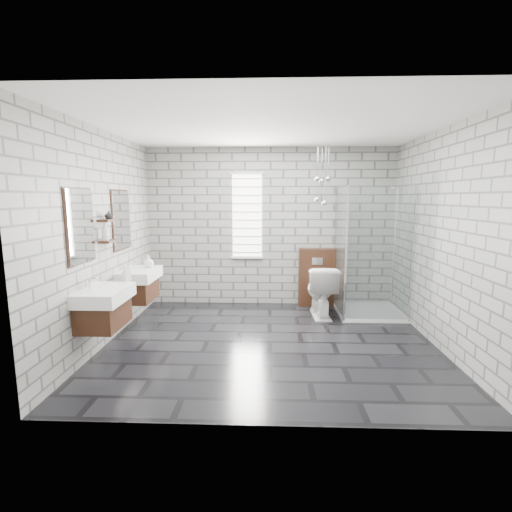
# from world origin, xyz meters

# --- Properties ---
(floor) EXTENTS (4.20, 3.60, 0.02)m
(floor) POSITION_xyz_m (0.00, 0.00, -0.01)
(floor) COLOR black
(floor) RESTS_ON ground
(ceiling) EXTENTS (4.20, 3.60, 0.02)m
(ceiling) POSITION_xyz_m (0.00, 0.00, 2.71)
(ceiling) COLOR white
(ceiling) RESTS_ON wall_back
(wall_back) EXTENTS (4.20, 0.02, 2.70)m
(wall_back) POSITION_xyz_m (0.00, 1.81, 1.35)
(wall_back) COLOR #989893
(wall_back) RESTS_ON floor
(wall_front) EXTENTS (4.20, 0.02, 2.70)m
(wall_front) POSITION_xyz_m (0.00, -1.81, 1.35)
(wall_front) COLOR #989893
(wall_front) RESTS_ON floor
(wall_left) EXTENTS (0.02, 3.60, 2.70)m
(wall_left) POSITION_xyz_m (-2.11, 0.00, 1.35)
(wall_left) COLOR #989893
(wall_left) RESTS_ON floor
(wall_right) EXTENTS (0.02, 3.60, 2.70)m
(wall_right) POSITION_xyz_m (2.11, 0.00, 1.35)
(wall_right) COLOR #989893
(wall_right) RESTS_ON floor
(vanity_left) EXTENTS (0.47, 0.70, 1.57)m
(vanity_left) POSITION_xyz_m (-1.91, -0.61, 0.76)
(vanity_left) COLOR #391E11
(vanity_left) RESTS_ON wall_left
(vanity_right) EXTENTS (0.47, 0.70, 1.57)m
(vanity_right) POSITION_xyz_m (-1.91, 0.52, 0.76)
(vanity_right) COLOR #391E11
(vanity_right) RESTS_ON wall_left
(shelf_lower) EXTENTS (0.14, 0.30, 0.03)m
(shelf_lower) POSITION_xyz_m (-2.03, -0.05, 1.32)
(shelf_lower) COLOR #391E11
(shelf_lower) RESTS_ON wall_left
(shelf_upper) EXTENTS (0.14, 0.30, 0.03)m
(shelf_upper) POSITION_xyz_m (-2.03, -0.05, 1.58)
(shelf_upper) COLOR #391E11
(shelf_upper) RESTS_ON wall_left
(window) EXTENTS (0.56, 0.05, 1.48)m
(window) POSITION_xyz_m (-0.40, 1.78, 1.55)
(window) COLOR white
(window) RESTS_ON wall_back
(cistern_panel) EXTENTS (0.60, 0.20, 1.00)m
(cistern_panel) POSITION_xyz_m (0.80, 1.70, 0.50)
(cistern_panel) COLOR #391E11
(cistern_panel) RESTS_ON floor
(flush_plate) EXTENTS (0.18, 0.01, 0.12)m
(flush_plate) POSITION_xyz_m (0.80, 1.60, 0.80)
(flush_plate) COLOR silver
(flush_plate) RESTS_ON cistern_panel
(shower_enclosure) EXTENTS (1.00, 1.00, 2.03)m
(shower_enclosure) POSITION_xyz_m (1.50, 1.18, 0.50)
(shower_enclosure) COLOR white
(shower_enclosure) RESTS_ON floor
(pendant_cluster) EXTENTS (0.28, 0.21, 0.97)m
(pendant_cluster) POSITION_xyz_m (0.80, 1.36, 2.02)
(pendant_cluster) COLOR silver
(pendant_cluster) RESTS_ON ceiling
(toilet) EXTENTS (0.48, 0.81, 0.81)m
(toilet) POSITION_xyz_m (0.80, 1.14, 0.41)
(toilet) COLOR white
(toilet) RESTS_ON floor
(soap_bottle_a) EXTENTS (0.10, 0.10, 0.17)m
(soap_bottle_a) POSITION_xyz_m (-1.76, -0.22, 0.94)
(soap_bottle_a) COLOR #B2B2B2
(soap_bottle_a) RESTS_ON vanity_left
(soap_bottle_b) EXTENTS (0.17, 0.17, 0.18)m
(soap_bottle_b) POSITION_xyz_m (-1.77, 0.66, 0.94)
(soap_bottle_b) COLOR #B2B2B2
(soap_bottle_b) RESTS_ON vanity_right
(soap_bottle_c) EXTENTS (0.11, 0.12, 0.24)m
(soap_bottle_c) POSITION_xyz_m (-2.02, -0.15, 1.45)
(soap_bottle_c) COLOR #B2B2B2
(soap_bottle_c) RESTS_ON shelf_lower
(vase) EXTENTS (0.12, 0.12, 0.10)m
(vase) POSITION_xyz_m (-2.02, -0.03, 1.65)
(vase) COLOR #B2B2B2
(vase) RESTS_ON shelf_upper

